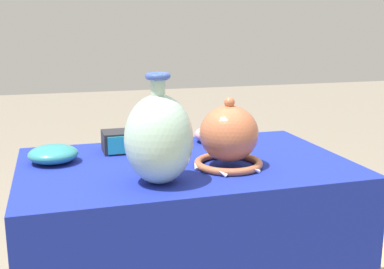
# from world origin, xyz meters

# --- Properties ---
(display_table) EXTENTS (1.00, 0.64, 0.72)m
(display_table) POSITION_xyz_m (0.00, -0.02, 0.63)
(display_table) COLOR olive
(display_table) RESTS_ON ground_plane
(vase_tall_bulbous) EXTENTS (0.18, 0.18, 0.30)m
(vase_tall_bulbous) POSITION_xyz_m (-0.12, -0.18, 0.84)
(vase_tall_bulbous) COLOR #A8CCB7
(vase_tall_bulbous) RESTS_ON display_table
(vase_dome_bell) EXTENTS (0.22, 0.21, 0.21)m
(vase_dome_bell) POSITION_xyz_m (0.11, -0.09, 0.80)
(vase_dome_bell) COLOR #BC6642
(vase_dome_bell) RESTS_ON display_table
(mosaic_tile_box) EXTENTS (0.16, 0.11, 0.07)m
(mosaic_tile_box) POSITION_xyz_m (-0.15, 0.17, 0.75)
(mosaic_tile_box) COLOR #232328
(mosaic_tile_box) RESTS_ON display_table
(bowl_shallow_rose) EXTENTS (0.11, 0.11, 0.06)m
(bowl_shallow_rose) POSITION_xyz_m (0.15, 0.21, 0.75)
(bowl_shallow_rose) COLOR #D19399
(bowl_shallow_rose) RESTS_ON display_table
(bowl_shallow_teal) EXTENTS (0.15, 0.15, 0.05)m
(bowl_shallow_teal) POSITION_xyz_m (-0.39, 0.10, 0.74)
(bowl_shallow_teal) COLOR teal
(bowl_shallow_teal) RESTS_ON display_table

